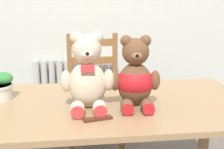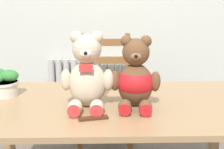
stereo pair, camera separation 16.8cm
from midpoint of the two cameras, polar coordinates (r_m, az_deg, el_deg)
The scene contains 7 objects.
radiator at distance 3.08m, azimuth -2.58°, elevation -4.38°, with size 0.80×0.10×0.71m.
dining_table at distance 1.80m, azimuth 3.15°, elevation -7.59°, with size 1.59×0.90×0.71m.
wooden_chair_behind at distance 2.63m, azimuth 0.50°, elevation -3.88°, with size 0.43×0.44×0.99m.
teddy_bear_left at distance 1.66m, azimuth -1.70°, elevation -0.14°, with size 0.29×0.28×0.41m.
teddy_bear_right at distance 1.69m, azimuth 7.15°, elevation -0.78°, with size 0.27×0.29×0.39m.
potted_plant at distance 1.95m, azimuth -16.83°, elevation -1.59°, with size 0.17×0.17×0.16m.
chocolate_bar at distance 1.54m, azimuth -0.28°, elevation -8.04°, with size 0.14×0.04×0.01m, color #472314.
Camera 2 is at (-0.06, -1.23, 1.29)m, focal length 50.00 mm.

